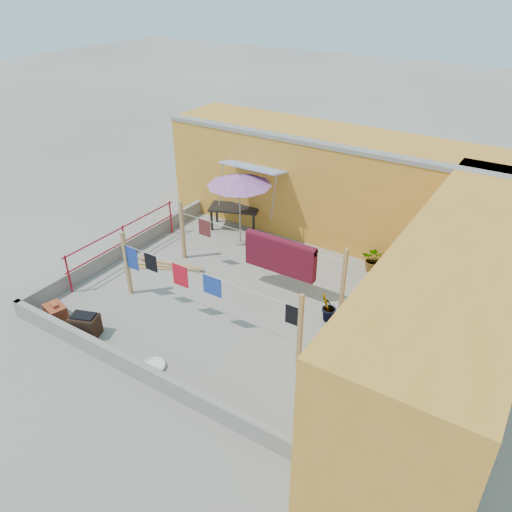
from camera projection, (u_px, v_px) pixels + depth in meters
name	position (u px, v px, depth m)	size (l,w,h in m)	color
ground	(239.00, 296.00, 13.01)	(80.00, 80.00, 0.00)	#9E998E
wall_back	(337.00, 185.00, 15.38)	(11.00, 3.27, 3.21)	orange
wall_right	(457.00, 311.00, 9.78)	(2.40, 9.00, 3.20)	orange
parapet_front	(142.00, 371.00, 10.29)	(8.30, 0.16, 0.44)	gray
parapet_left	(126.00, 248.00, 14.79)	(0.16, 7.30, 0.44)	gray
red_railing	(124.00, 238.00, 14.29)	(0.05, 4.20, 1.10)	#A7101F
clothesline_rig	(270.00, 259.00, 12.63)	(5.09, 2.35, 1.80)	tan
patio_umbrella	(239.00, 181.00, 14.47)	(2.25, 2.25, 2.30)	gray
outdoor_table	(234.00, 209.00, 16.09)	(1.76, 1.31, 0.74)	black
brick_stack	(56.00, 313.00, 12.06)	(0.63, 0.52, 0.48)	#A03925
lumber_pile	(166.00, 266.00, 14.21)	(2.05, 1.06, 0.13)	tan
brazier	(85.00, 325.00, 11.53)	(0.74, 0.61, 0.57)	black
white_basin	(153.00, 366.00, 10.68)	(0.52, 0.52, 0.09)	silver
water_jug_a	(356.00, 300.00, 12.57)	(0.24, 0.24, 0.38)	silver
water_jug_b	(356.00, 310.00, 12.27)	(0.20, 0.20, 0.32)	silver
green_hose	(417.00, 280.00, 13.60)	(0.54, 0.54, 0.08)	#176B24
plant_back_a	(374.00, 259.00, 13.92)	(0.67, 0.58, 0.75)	#225819
plant_back_b	(386.00, 268.00, 13.64)	(0.34, 0.34, 0.61)	#225819
plant_right_a	(405.00, 286.00, 12.73)	(0.40, 0.27, 0.76)	#225819
plant_right_b	(328.00, 308.00, 11.90)	(0.44, 0.35, 0.80)	#225819
plant_right_c	(348.00, 378.00, 10.00)	(0.57, 0.49, 0.63)	#225819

